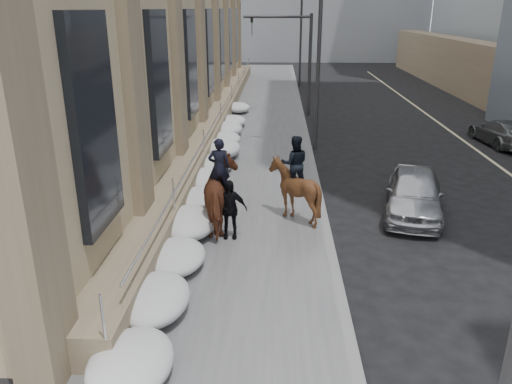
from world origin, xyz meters
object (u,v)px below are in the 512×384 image
mounted_horse_left (223,193)px  mounted_horse_right (294,186)px  pedestrian (229,209)px  car_grey (502,132)px  car_silver (414,193)px

mounted_horse_left → mounted_horse_right: 2.26m
mounted_horse_right → pedestrian: size_ratio=1.51×
mounted_horse_left → pedestrian: mounted_horse_left is taller
car_grey → car_silver: bearing=48.6°
mounted_horse_left → car_grey: size_ratio=0.63×
pedestrian → car_silver: 6.15m
mounted_horse_right → car_grey: size_ratio=0.61×
pedestrian → car_grey: size_ratio=0.40×
mounted_horse_left → car_grey: (12.45, 10.60, -0.59)m
mounted_horse_right → pedestrian: 2.37m
mounted_horse_left → mounted_horse_right: (2.11, 0.79, -0.02)m
mounted_horse_left → car_grey: bearing=-148.9°
mounted_horse_left → car_silver: 6.20m
mounted_horse_left → mounted_horse_right: bearing=-168.7°
mounted_horse_right → car_silver: mounted_horse_right is taller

